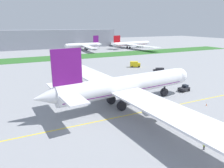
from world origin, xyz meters
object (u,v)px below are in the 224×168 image
at_px(ground_crew_marshaller_front, 168,111).
at_px(service_truck_baggage_loader, 135,64).
at_px(parked_airliner_far_left, 84,45).
at_px(traffic_cone_near_nose, 207,105).
at_px(airliner_foreground, 124,86).
at_px(ground_crew_wingwalker_port, 204,145).
at_px(service_truck_fuel_bowser, 159,71).
at_px(parked_airliner_far_centre, 131,44).
at_px(pushback_tug, 184,88).

bearing_deg(ground_crew_marshaller_front, service_truck_baggage_loader, 66.62).
bearing_deg(parked_airliner_far_left, ground_crew_marshaller_front, -99.42).
bearing_deg(ground_crew_marshaller_front, traffic_cone_near_nose, 0.03).
bearing_deg(airliner_foreground, parked_airliner_far_left, 76.76).
relative_size(ground_crew_wingwalker_port, service_truck_fuel_bowser, 0.30).
height_order(airliner_foreground, ground_crew_wingwalker_port, airliner_foreground).
distance_m(airliner_foreground, service_truck_fuel_bowser, 44.96).
distance_m(airliner_foreground, ground_crew_marshaller_front, 14.12).
height_order(traffic_cone_near_nose, parked_airliner_far_centre, parked_airliner_far_centre).
height_order(ground_crew_wingwalker_port, parked_airliner_far_centre, parked_airliner_far_centre).
height_order(pushback_tug, service_truck_fuel_bowser, service_truck_fuel_bowser).
distance_m(ground_crew_wingwalker_port, service_truck_baggage_loader, 79.46).
xyz_separation_m(airliner_foreground, parked_airliner_far_left, (32.21, 136.88, -1.53)).
bearing_deg(pushback_tug, parked_airliner_far_centre, 67.61).
xyz_separation_m(service_truck_baggage_loader, parked_airliner_far_left, (-0.53, 89.76, 2.76)).
height_order(airliner_foreground, pushback_tug, airliner_foreground).
xyz_separation_m(airliner_foreground, pushback_tug, (25.96, 2.48, -4.92)).
relative_size(pushback_tug, ground_crew_wingwalker_port, 3.55).
bearing_deg(airliner_foreground, service_truck_baggage_loader, 55.21).
bearing_deg(pushback_tug, airliner_foreground, -174.55).
xyz_separation_m(pushback_tug, parked_airliner_far_left, (6.26, 134.41, 3.39)).
xyz_separation_m(airliner_foreground, service_truck_fuel_bowser, (34.63, 28.34, -4.43)).
distance_m(traffic_cone_near_nose, parked_airliner_far_left, 148.03).
distance_m(service_truck_baggage_loader, parked_airliner_far_left, 89.81).
height_order(traffic_cone_near_nose, parked_airliner_far_left, parked_airliner_far_left).
bearing_deg(airliner_foreground, parked_airliner_far_centre, 58.97).
xyz_separation_m(traffic_cone_near_nose, parked_airliner_far_centre, (57.07, 142.23, 4.14)).
relative_size(airliner_foreground, service_truck_baggage_loader, 13.29).
relative_size(service_truck_baggage_loader, service_truck_fuel_bowser, 1.12).
bearing_deg(parked_airliner_far_centre, pushback_tug, -112.39).
bearing_deg(service_truck_baggage_loader, pushback_tug, -98.64).
height_order(pushback_tug, traffic_cone_near_nose, pushback_tug).
xyz_separation_m(pushback_tug, parked_airliner_far_centre, (53.14, 129.01, 3.37)).
height_order(traffic_cone_near_nose, service_truck_baggage_loader, service_truck_baggage_loader).
bearing_deg(ground_crew_marshaller_front, pushback_tug, 35.95).
height_order(service_truck_baggage_loader, parked_airliner_far_left, parked_airliner_far_left).
relative_size(ground_crew_marshaller_front, parked_airliner_far_centre, 0.02).
relative_size(traffic_cone_near_nose, service_truck_fuel_bowser, 0.11).
bearing_deg(ground_crew_wingwalker_port, pushback_tug, 51.66).
bearing_deg(ground_crew_marshaller_front, parked_airliner_far_centre, 63.35).
distance_m(ground_crew_wingwalker_port, parked_airliner_far_left, 166.06).
xyz_separation_m(ground_crew_marshaller_front, parked_airliner_far_left, (24.49, 147.63, 3.41)).
distance_m(airliner_foreground, service_truck_baggage_loader, 57.54).
height_order(ground_crew_marshaller_front, traffic_cone_near_nose, ground_crew_marshaller_front).
bearing_deg(service_truck_fuel_bowser, ground_crew_marshaller_front, -124.54).
distance_m(service_truck_baggage_loader, service_truck_fuel_bowser, 18.88).
relative_size(airliner_foreground, parked_airliner_far_centre, 1.00).
xyz_separation_m(traffic_cone_near_nose, parked_airliner_far_left, (10.19, 147.63, 4.16)).
distance_m(airliner_foreground, pushback_tug, 26.54).
height_order(traffic_cone_near_nose, service_truck_fuel_bowser, service_truck_fuel_bowser).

